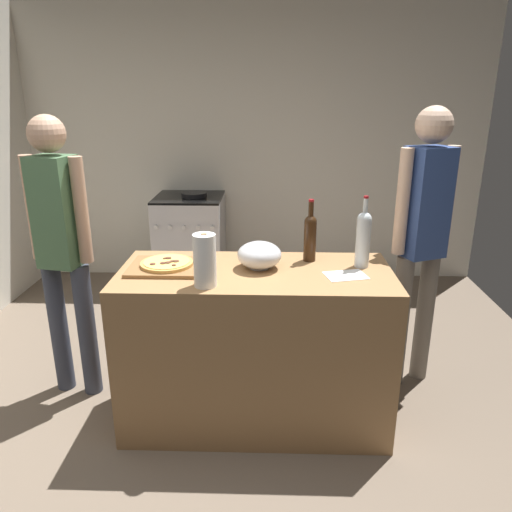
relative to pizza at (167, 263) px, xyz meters
The scene contains 13 objects.
ground_plane 1.28m from the pizza, 72.51° to the left, with size 4.71×3.64×0.02m, color #6B5B4C.
kitchen_wall_rear 2.42m from the pizza, 83.88° to the left, with size 4.71×0.10×2.60m, color silver.
counter 0.69m from the pizza, ahead, with size 1.47×0.65×0.91m, color #9E7247.
cutting_board 0.02m from the pizza, 111.11° to the left, with size 0.40×0.32×0.02m, color olive.
pizza is the anchor object (origin of this frame).
mixing_bowl 0.50m from the pizza, ahead, with size 0.24×0.24×0.15m.
paper_towel_roll 0.35m from the pizza, 44.57° to the right, with size 0.11×0.11×0.27m.
wine_bottle_dark 0.81m from the pizza, 11.55° to the left, with size 0.07×0.07×0.35m.
wine_bottle_green 1.07m from the pizza, ahead, with size 0.08×0.08×0.39m.
recipe_sheet 0.96m from the pizza, ahead, with size 0.21×0.15×0.00m, color white.
stove 2.05m from the pizza, 95.90° to the left, with size 0.62×0.63×0.94m.
person_in_stripes 0.70m from the pizza, 161.97° to the left, with size 0.38×0.24×1.71m.
person_in_red 1.53m from the pizza, 15.09° to the left, with size 0.38×0.28×1.75m.
Camera 1 is at (0.31, -1.76, 1.83)m, focal length 34.24 mm.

